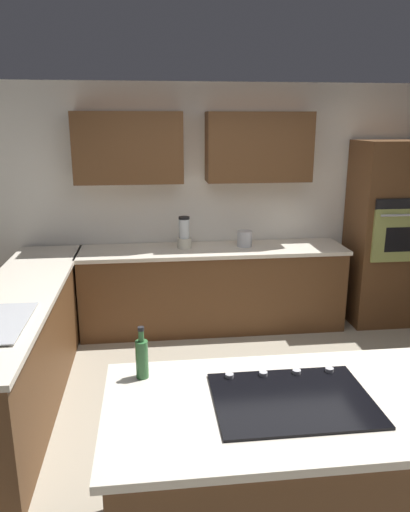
% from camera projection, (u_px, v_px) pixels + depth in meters
% --- Properties ---
extents(ground_plane, '(14.00, 14.00, 0.00)m').
position_uv_depth(ground_plane, '(254.00, 415.00, 3.77)').
color(ground_plane, '#9E937F').
extents(wall_back, '(6.00, 0.44, 2.60)m').
position_uv_depth(wall_back, '(212.00, 191.00, 5.33)').
color(wall_back, white).
rests_on(wall_back, ground).
extents(lower_cabinets_back, '(2.80, 0.60, 0.86)m').
position_uv_depth(lower_cabinets_back, '(213.00, 290.00, 5.29)').
color(lower_cabinets_back, brown).
rests_on(lower_cabinets_back, ground).
extents(countertop_back, '(2.84, 0.64, 0.04)m').
position_uv_depth(countertop_back, '(213.00, 250.00, 5.17)').
color(countertop_back, silver).
rests_on(countertop_back, lower_cabinets_back).
extents(lower_cabinets_side, '(0.60, 2.90, 0.86)m').
position_uv_depth(lower_cabinets_side, '(23.00, 346.00, 3.98)').
color(lower_cabinets_side, brown).
rests_on(lower_cabinets_side, ground).
extents(countertop_side, '(0.64, 2.94, 0.04)m').
position_uv_depth(countertop_side, '(18.00, 294.00, 3.86)').
color(countertop_side, silver).
rests_on(countertop_side, lower_cabinets_side).
extents(island_base, '(1.74, 0.87, 0.86)m').
position_uv_depth(island_base, '(288.00, 482.00, 2.47)').
color(island_base, brown).
rests_on(island_base, ground).
extents(island_top, '(1.82, 0.95, 0.04)m').
position_uv_depth(island_top, '(292.00, 404.00, 2.35)').
color(island_top, silver).
rests_on(island_top, island_base).
extents(wall_oven, '(0.80, 0.66, 2.01)m').
position_uv_depth(wall_oven, '(388.00, 234.00, 5.35)').
color(wall_oven, brown).
rests_on(wall_oven, ground).
extents(cooktop, '(0.76, 0.56, 0.03)m').
position_uv_depth(cooktop, '(292.00, 399.00, 2.35)').
color(cooktop, black).
rests_on(cooktop, island_top).
extents(blender, '(0.15, 0.15, 0.34)m').
position_uv_depth(blender, '(184.00, 235.00, 5.14)').
color(blender, beige).
rests_on(blender, countertop_back).
extents(kettle, '(0.16, 0.16, 0.17)m').
position_uv_depth(kettle, '(245.00, 239.00, 5.23)').
color(kettle, '#B7BABF').
rests_on(kettle, countertop_back).
extents(oil_bottle, '(0.07, 0.07, 0.29)m').
position_uv_depth(oil_bottle, '(142.00, 357.00, 2.53)').
color(oil_bottle, '#336B38').
rests_on(oil_bottle, island_top).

